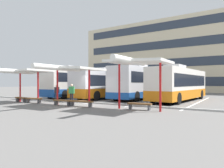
{
  "coord_description": "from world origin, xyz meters",
  "views": [
    {
      "loc": [
        11.27,
        -13.61,
        1.78
      ],
      "look_at": [
        1.09,
        2.52,
        1.68
      ],
      "focal_mm": 32.68,
      "sensor_mm": 36.0,
      "label": 1
    }
  ],
  "objects_px": {
    "coach_bus_1": "(113,85)",
    "bench_0": "(21,98)",
    "bench_4": "(140,105)",
    "waiting_shelter_1": "(70,69)",
    "waiting_shelter_2": "(137,63)",
    "waiting_passenger_0": "(72,92)",
    "coach_bus_2": "(143,83)",
    "bench_1": "(34,99)",
    "bench_3": "(81,102)",
    "coach_bus_3": "(180,85)",
    "waiting_passenger_1": "(57,92)",
    "bench_2": "(62,101)",
    "waiting_shelter_0": "(26,72)",
    "coach_bus_0": "(78,83)"
  },
  "relations": [
    {
      "from": "waiting_shelter_2",
      "to": "waiting_passenger_0",
      "type": "bearing_deg",
      "value": 167.19
    },
    {
      "from": "coach_bus_0",
      "to": "coach_bus_2",
      "type": "relative_size",
      "value": 0.92
    },
    {
      "from": "bench_4",
      "to": "waiting_shelter_1",
      "type": "bearing_deg",
      "value": -170.53
    },
    {
      "from": "bench_2",
      "to": "waiting_passenger_0",
      "type": "xyz_separation_m",
      "value": [
        -0.93,
        2.04,
        0.64
      ]
    },
    {
      "from": "waiting_shelter_0",
      "to": "bench_3",
      "type": "relative_size",
      "value": 2.27
    },
    {
      "from": "bench_3",
      "to": "waiting_shelter_2",
      "type": "distance_m",
      "value": 5.28
    },
    {
      "from": "coach_bus_0",
      "to": "waiting_shelter_1",
      "type": "height_order",
      "value": "coach_bus_0"
    },
    {
      "from": "coach_bus_1",
      "to": "bench_0",
      "type": "relative_size",
      "value": 7.81
    },
    {
      "from": "bench_1",
      "to": "bench_2",
      "type": "height_order",
      "value": "same"
    },
    {
      "from": "coach_bus_1",
      "to": "waiting_shelter_1",
      "type": "height_order",
      "value": "coach_bus_1"
    },
    {
      "from": "bench_0",
      "to": "waiting_passenger_0",
      "type": "bearing_deg",
      "value": 24.24
    },
    {
      "from": "waiting_shelter_0",
      "to": "waiting_passenger_1",
      "type": "height_order",
      "value": "waiting_shelter_0"
    },
    {
      "from": "bench_2",
      "to": "waiting_passenger_0",
      "type": "height_order",
      "value": "waiting_passenger_0"
    },
    {
      "from": "bench_2",
      "to": "bench_4",
      "type": "distance_m",
      "value": 6.36
    },
    {
      "from": "waiting_shelter_1",
      "to": "bench_2",
      "type": "bearing_deg",
      "value": 174.3
    },
    {
      "from": "bench_0",
      "to": "bench_3",
      "type": "distance_m",
      "value": 7.21
    },
    {
      "from": "coach_bus_3",
      "to": "waiting_shelter_1",
      "type": "height_order",
      "value": "coach_bus_3"
    },
    {
      "from": "waiting_shelter_1",
      "to": "waiting_shelter_2",
      "type": "relative_size",
      "value": 1.12
    },
    {
      "from": "bench_3",
      "to": "waiting_passenger_0",
      "type": "xyz_separation_m",
      "value": [
        -2.73,
        1.86,
        0.63
      ]
    },
    {
      "from": "bench_1",
      "to": "bench_3",
      "type": "relative_size",
      "value": 0.86
    },
    {
      "from": "coach_bus_1",
      "to": "bench_3",
      "type": "bearing_deg",
      "value": -72.43
    },
    {
      "from": "coach_bus_3",
      "to": "bench_2",
      "type": "relative_size",
      "value": 6.55
    },
    {
      "from": "coach_bus_3",
      "to": "bench_0",
      "type": "relative_size",
      "value": 7.06
    },
    {
      "from": "bench_2",
      "to": "waiting_passenger_1",
      "type": "relative_size",
      "value": 1.06
    },
    {
      "from": "coach_bus_0",
      "to": "waiting_shelter_2",
      "type": "relative_size",
      "value": 2.21
    },
    {
      "from": "bench_1",
      "to": "waiting_passenger_0",
      "type": "distance_m",
      "value": 3.4
    },
    {
      "from": "coach_bus_3",
      "to": "bench_4",
      "type": "distance_m",
      "value": 8.68
    },
    {
      "from": "waiting_shelter_1",
      "to": "bench_3",
      "type": "relative_size",
      "value": 2.56
    },
    {
      "from": "coach_bus_3",
      "to": "bench_0",
      "type": "bearing_deg",
      "value": -142.5
    },
    {
      "from": "coach_bus_0",
      "to": "waiting_shelter_1",
      "type": "relative_size",
      "value": 1.97
    },
    {
      "from": "coach_bus_3",
      "to": "bench_3",
      "type": "xyz_separation_m",
      "value": [
        -4.99,
        -9.21,
        -1.25
      ]
    },
    {
      "from": "waiting_shelter_1",
      "to": "waiting_passenger_1",
      "type": "xyz_separation_m",
      "value": [
        -4.42,
        2.74,
        -1.93
      ]
    },
    {
      "from": "coach_bus_3",
      "to": "waiting_shelter_0",
      "type": "height_order",
      "value": "coach_bus_3"
    },
    {
      "from": "coach_bus_3",
      "to": "bench_0",
      "type": "height_order",
      "value": "coach_bus_3"
    },
    {
      "from": "coach_bus_0",
      "to": "bench_1",
      "type": "relative_size",
      "value": 5.85
    },
    {
      "from": "bench_2",
      "to": "bench_4",
      "type": "xyz_separation_m",
      "value": [
        6.31,
        0.81,
        -0.0
      ]
    },
    {
      "from": "coach_bus_0",
      "to": "waiting_shelter_1",
      "type": "distance_m",
      "value": 10.39
    },
    {
      "from": "coach_bus_3",
      "to": "waiting_passenger_1",
      "type": "xyz_separation_m",
      "value": [
        -10.32,
        -6.73,
        -0.69
      ]
    },
    {
      "from": "waiting_passenger_0",
      "to": "waiting_shelter_2",
      "type": "bearing_deg",
      "value": -12.81
    },
    {
      "from": "waiting_shelter_1",
      "to": "waiting_shelter_0",
      "type": "bearing_deg",
      "value": 179.9
    },
    {
      "from": "waiting_shelter_2",
      "to": "coach_bus_2",
      "type": "bearing_deg",
      "value": 111.59
    },
    {
      "from": "bench_1",
      "to": "waiting_shelter_0",
      "type": "bearing_deg",
      "value": -172.05
    },
    {
      "from": "bench_0",
      "to": "bench_4",
      "type": "distance_m",
      "value": 11.75
    },
    {
      "from": "coach_bus_3",
      "to": "waiting_shelter_2",
      "type": "bearing_deg",
      "value": -93.05
    },
    {
      "from": "coach_bus_0",
      "to": "bench_3",
      "type": "height_order",
      "value": "coach_bus_0"
    },
    {
      "from": "bench_0",
      "to": "waiting_passenger_0",
      "type": "xyz_separation_m",
      "value": [
        4.48,
        2.02,
        0.64
      ]
    },
    {
      "from": "bench_2",
      "to": "bench_3",
      "type": "height_order",
      "value": "same"
    },
    {
      "from": "bench_4",
      "to": "coach_bus_1",
      "type": "bearing_deg",
      "value": 131.13
    },
    {
      "from": "waiting_shelter_1",
      "to": "waiting_passenger_0",
      "type": "xyz_separation_m",
      "value": [
        -1.83,
        2.13,
        -1.86
      ]
    },
    {
      "from": "bench_2",
      "to": "bench_0",
      "type": "bearing_deg",
      "value": 179.77
    }
  ]
}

